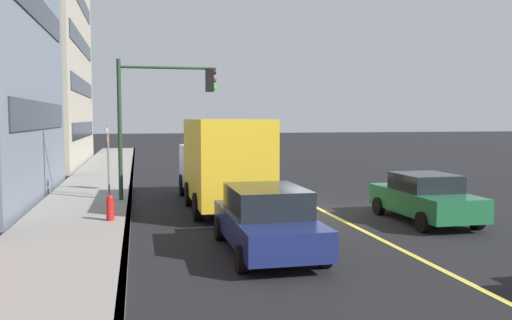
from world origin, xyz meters
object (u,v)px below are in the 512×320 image
Objects in this scene: truck_yellow at (221,161)px; fire_hydrant at (110,210)px; traffic_light_mast at (158,105)px; car_green at (425,198)px; street_sign_post at (108,156)px; car_navy at (266,219)px.

truck_yellow is 8.84× the size of fire_hydrant.
truck_yellow is at bearing -128.46° from traffic_light_mast.
traffic_light_mast reaches higher than car_green.
truck_yellow is at bearing 55.47° from car_green.
truck_yellow is at bearing -124.76° from street_sign_post.
street_sign_post reaches higher than car_green.
fire_hydrant is at bearing 80.80° from car_green.
truck_yellow is (6.72, 0.05, 0.88)m from car_navy.
car_navy is 9.23m from traffic_light_mast.
car_green is at bearing -65.18° from car_navy.
traffic_light_mast is (8.45, 2.24, 2.96)m from car_navy.
car_green is (2.69, -5.81, -0.04)m from car_navy.
fire_hydrant is at bearing 42.38° from car_navy.
traffic_light_mast is at bearing 54.37° from car_green.
car_green is at bearing -124.63° from street_sign_post.
traffic_light_mast reaches higher than fire_hydrant.
traffic_light_mast is at bearing 14.82° from car_navy.
car_navy is 6.78m from truck_yellow.
car_green is at bearing -124.53° from truck_yellow.
car_navy reaches higher than car_green.
truck_yellow reaches higher than car_navy.
car_green is 0.79× the size of traffic_light_mast.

